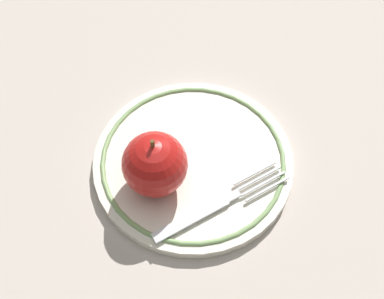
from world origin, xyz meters
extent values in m
plane|color=#B4A79D|center=(0.00, 0.00, 0.00)|extent=(2.00, 2.00, 0.00)
cylinder|color=silver|center=(0.01, 0.00, 0.01)|extent=(0.23, 0.23, 0.01)
torus|color=#7A9A60|center=(0.01, 0.00, 0.01)|extent=(0.21, 0.21, 0.01)
sphere|color=#AB1614|center=(0.02, -0.05, 0.05)|extent=(0.07, 0.07, 0.07)
cylinder|color=brown|center=(0.02, -0.05, 0.09)|extent=(0.00, 0.00, 0.01)
cube|color=silver|center=(0.08, -0.04, 0.02)|extent=(0.02, 0.09, 0.00)
cube|color=silver|center=(0.07, 0.02, 0.02)|extent=(0.01, 0.02, 0.00)
cube|color=silver|center=(0.08, 0.05, 0.02)|extent=(0.01, 0.06, 0.00)
cube|color=silver|center=(0.07, 0.05, 0.02)|extent=(0.01, 0.06, 0.00)
cube|color=silver|center=(0.07, 0.05, 0.02)|extent=(0.01, 0.06, 0.00)
cube|color=silver|center=(0.06, 0.05, 0.02)|extent=(0.01, 0.06, 0.00)
camera|label=1|loc=(0.30, -0.15, 0.54)|focal=50.00mm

